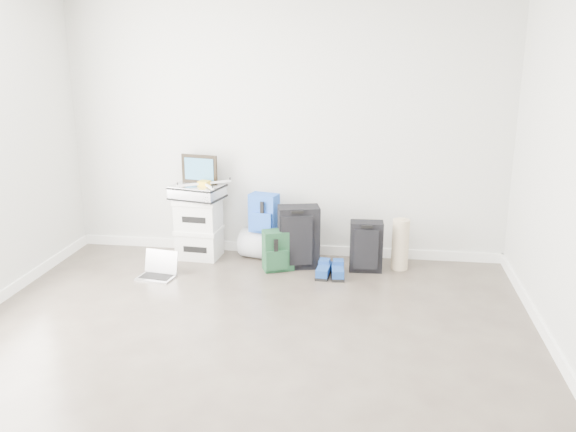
% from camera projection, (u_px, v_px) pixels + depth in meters
% --- Properties ---
extents(ground, '(5.00, 5.00, 0.00)m').
position_uv_depth(ground, '(231.00, 373.00, 4.14)').
color(ground, '#3D342C').
rests_on(ground, ground).
extents(room_envelope, '(4.52, 5.02, 2.71)m').
position_uv_depth(room_envelope, '(224.00, 118.00, 3.68)').
color(room_envelope, beige).
rests_on(room_envelope, ground).
extents(boxes_stack, '(0.46, 0.39, 0.63)m').
position_uv_depth(boxes_stack, '(199.00, 228.00, 6.30)').
color(boxes_stack, silver).
rests_on(boxes_stack, ground).
extents(briefcase, '(0.56, 0.46, 0.14)m').
position_uv_depth(briefcase, '(197.00, 192.00, 6.19)').
color(briefcase, '#B2B2B7').
rests_on(briefcase, boxes_stack).
extents(painting, '(0.39, 0.10, 0.29)m').
position_uv_depth(painting, '(199.00, 169.00, 6.23)').
color(painting, black).
rests_on(painting, briefcase).
extents(drone, '(0.49, 0.49, 0.05)m').
position_uv_depth(drone, '(204.00, 183.00, 6.14)').
color(drone, gold).
rests_on(drone, briefcase).
extents(duffel_bag, '(0.55, 0.42, 0.30)m').
position_uv_depth(duffel_bag, '(265.00, 245.00, 6.30)').
color(duffel_bag, '#95979D').
rests_on(duffel_bag, ground).
extents(blue_backpack, '(0.31, 0.26, 0.39)m').
position_uv_depth(blue_backpack, '(264.00, 214.00, 6.18)').
color(blue_backpack, '#17489B').
rests_on(blue_backpack, duffel_bag).
extents(large_suitcase, '(0.44, 0.34, 0.62)m').
position_uv_depth(large_suitcase, '(299.00, 237.00, 6.02)').
color(large_suitcase, black).
rests_on(large_suitcase, ground).
extents(green_backpack, '(0.33, 0.30, 0.40)m').
position_uv_depth(green_backpack, '(278.00, 251.00, 5.97)').
color(green_backpack, '#133623').
rests_on(green_backpack, ground).
extents(carry_on, '(0.33, 0.22, 0.50)m').
position_uv_depth(carry_on, '(366.00, 246.00, 5.94)').
color(carry_on, black).
rests_on(carry_on, ground).
extents(shoes, '(0.28, 0.31, 0.10)m').
position_uv_depth(shoes, '(331.00, 271.00, 5.84)').
color(shoes, black).
rests_on(shoes, ground).
extents(rolled_rug, '(0.17, 0.17, 0.51)m').
position_uv_depth(rolled_rug, '(400.00, 244.00, 5.98)').
color(rolled_rug, tan).
rests_on(rolled_rug, ground).
extents(laptop, '(0.37, 0.29, 0.24)m').
position_uv_depth(laptop, '(158.00, 271.00, 5.84)').
color(laptop, '#B5B5B9').
rests_on(laptop, ground).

